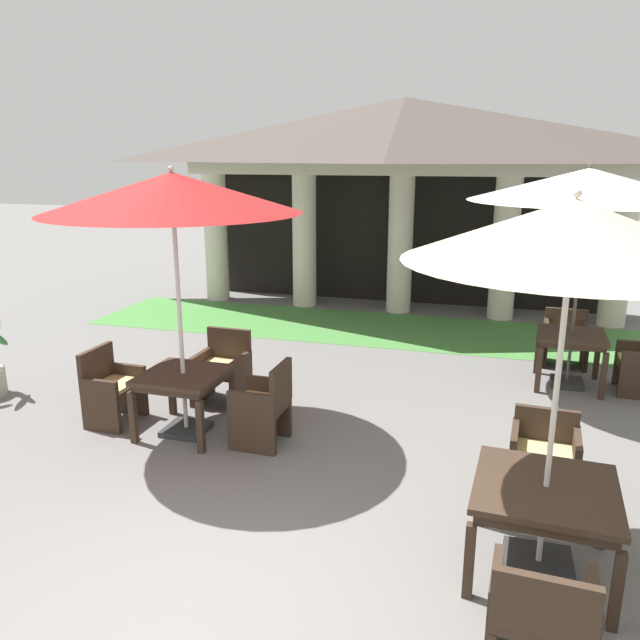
{
  "coord_description": "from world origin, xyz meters",
  "views": [
    {
      "loc": [
        1.8,
        -3.16,
        3.08
      ],
      "look_at": [
        -0.32,
        4.31,
        0.99
      ],
      "focal_mm": 34.79,
      "sensor_mm": 36.0,
      "label": 1
    }
  ],
  "objects_px": {
    "patio_chair_mid_left_north": "(565,339)",
    "patio_chair_mid_right_west": "(112,389)",
    "patio_table_near_foreground": "(545,497)",
    "patio_table_mid_right": "(184,381)",
    "patio_umbrella_near_foreground": "(573,235)",
    "patio_chair_near_foreground_north": "(543,460)",
    "patio_umbrella_mid_left": "(588,186)",
    "patio_chair_mid_right_east": "(264,407)",
    "patio_table_mid_left": "(571,341)",
    "patio_umbrella_mid_right": "(172,194)",
    "patio_chair_near_foreground_south": "(541,618)",
    "patio_chair_mid_right_north": "(222,370)"
  },
  "relations": [
    {
      "from": "patio_umbrella_mid_left",
      "to": "patio_chair_mid_right_east",
      "type": "bearing_deg",
      "value": -140.45
    },
    {
      "from": "patio_table_near_foreground",
      "to": "patio_umbrella_mid_left",
      "type": "height_order",
      "value": "patio_umbrella_mid_left"
    },
    {
      "from": "patio_chair_mid_left_north",
      "to": "patio_chair_mid_right_west",
      "type": "relative_size",
      "value": 0.91
    },
    {
      "from": "patio_table_mid_left",
      "to": "patio_chair_mid_left_north",
      "type": "distance_m",
      "value": 0.95
    },
    {
      "from": "patio_chair_near_foreground_north",
      "to": "patio_table_mid_right",
      "type": "bearing_deg",
      "value": -2.84
    },
    {
      "from": "patio_table_mid_left",
      "to": "patio_chair_mid_right_west",
      "type": "height_order",
      "value": "patio_chair_mid_right_west"
    },
    {
      "from": "patio_table_mid_right",
      "to": "patio_chair_mid_right_east",
      "type": "relative_size",
      "value": 0.98
    },
    {
      "from": "patio_table_near_foreground",
      "to": "patio_chair_mid_right_west",
      "type": "bearing_deg",
      "value": 162.22
    },
    {
      "from": "patio_umbrella_near_foreground",
      "to": "patio_table_mid_right",
      "type": "distance_m",
      "value": 4.47
    },
    {
      "from": "patio_table_mid_right",
      "to": "patio_umbrella_near_foreground",
      "type": "bearing_deg",
      "value": -21.63
    },
    {
      "from": "patio_umbrella_mid_left",
      "to": "patio_umbrella_mid_right",
      "type": "distance_m",
      "value": 5.14
    },
    {
      "from": "patio_chair_near_foreground_north",
      "to": "patio_table_mid_left",
      "type": "bearing_deg",
      "value": -95.55
    },
    {
      "from": "patio_umbrella_near_foreground",
      "to": "patio_umbrella_mid_left",
      "type": "bearing_deg",
      "value": 82.03
    },
    {
      "from": "patio_umbrella_mid_left",
      "to": "patio_chair_mid_right_north",
      "type": "distance_m",
      "value": 5.19
    },
    {
      "from": "patio_umbrella_near_foreground",
      "to": "patio_table_mid_left",
      "type": "height_order",
      "value": "patio_umbrella_near_foreground"
    },
    {
      "from": "patio_chair_near_foreground_north",
      "to": "patio_chair_mid_right_west",
      "type": "distance_m",
      "value": 4.79
    },
    {
      "from": "patio_table_mid_right",
      "to": "patio_chair_mid_right_north",
      "type": "bearing_deg",
      "value": 88.49
    },
    {
      "from": "patio_table_near_foreground",
      "to": "patio_table_mid_right",
      "type": "distance_m",
      "value": 4.02
    },
    {
      "from": "patio_chair_mid_right_east",
      "to": "patio_chair_mid_right_north",
      "type": "bearing_deg",
      "value": 44.94
    },
    {
      "from": "patio_chair_near_foreground_south",
      "to": "patio_chair_mid_right_north",
      "type": "height_order",
      "value": "patio_chair_mid_right_north"
    },
    {
      "from": "patio_table_mid_left",
      "to": "patio_chair_mid_right_east",
      "type": "xyz_separation_m",
      "value": [
        -3.37,
        -2.78,
        -0.21
      ]
    },
    {
      "from": "patio_umbrella_near_foreground",
      "to": "patio_table_mid_right",
      "type": "bearing_deg",
      "value": 158.37
    },
    {
      "from": "patio_chair_near_foreground_south",
      "to": "patio_chair_mid_right_east",
      "type": "height_order",
      "value": "patio_chair_mid_right_east"
    },
    {
      "from": "patio_chair_near_foreground_south",
      "to": "patio_chair_mid_right_north",
      "type": "xyz_separation_m",
      "value": [
        -3.64,
        3.49,
        0.01
      ]
    },
    {
      "from": "patio_umbrella_mid_left",
      "to": "patio_chair_mid_right_west",
      "type": "distance_m",
      "value": 6.38
    },
    {
      "from": "patio_chair_near_foreground_south",
      "to": "patio_chair_near_foreground_north",
      "type": "bearing_deg",
      "value": 90.0
    },
    {
      "from": "patio_umbrella_near_foreground",
      "to": "patio_chair_mid_right_north",
      "type": "xyz_separation_m",
      "value": [
        -3.71,
        2.45,
        -2.14
      ]
    },
    {
      "from": "patio_umbrella_near_foreground",
      "to": "patio_chair_near_foreground_north",
      "type": "height_order",
      "value": "patio_umbrella_near_foreground"
    },
    {
      "from": "patio_chair_mid_left_north",
      "to": "patio_table_mid_right",
      "type": "bearing_deg",
      "value": 42.05
    },
    {
      "from": "patio_chair_near_foreground_north",
      "to": "patio_chair_mid_left_north",
      "type": "xyz_separation_m",
      "value": [
        0.56,
        4.12,
        -0.01
      ]
    },
    {
      "from": "patio_chair_near_foreground_south",
      "to": "patio_table_mid_left",
      "type": "distance_m",
      "value": 5.33
    },
    {
      "from": "patio_table_mid_right",
      "to": "patio_chair_mid_right_east",
      "type": "distance_m",
      "value": 0.98
    },
    {
      "from": "patio_chair_near_foreground_north",
      "to": "patio_chair_mid_right_east",
      "type": "height_order",
      "value": "patio_chair_mid_right_east"
    },
    {
      "from": "patio_table_mid_right",
      "to": "patio_chair_near_foreground_north",
      "type": "bearing_deg",
      "value": -6.61
    },
    {
      "from": "patio_umbrella_near_foreground",
      "to": "patio_chair_mid_right_east",
      "type": "relative_size",
      "value": 3.06
    },
    {
      "from": "patio_chair_near_foreground_south",
      "to": "patio_table_mid_left",
      "type": "xyz_separation_m",
      "value": [
        0.66,
        5.28,
        0.23
      ]
    },
    {
      "from": "patio_table_mid_left",
      "to": "patio_umbrella_mid_right",
      "type": "relative_size",
      "value": 0.3
    },
    {
      "from": "patio_table_mid_right",
      "to": "patio_chair_mid_right_west",
      "type": "height_order",
      "value": "patio_chair_mid_right_west"
    },
    {
      "from": "patio_table_mid_left",
      "to": "patio_chair_mid_right_west",
      "type": "bearing_deg",
      "value": -152.69
    },
    {
      "from": "patio_umbrella_mid_left",
      "to": "patio_table_mid_right",
      "type": "bearing_deg",
      "value": -147.51
    },
    {
      "from": "patio_table_near_foreground",
      "to": "patio_umbrella_mid_right",
      "type": "bearing_deg",
      "value": 158.37
    },
    {
      "from": "patio_umbrella_mid_left",
      "to": "patio_chair_mid_left_north",
      "type": "xyz_separation_m",
      "value": [
        0.03,
        0.92,
        -2.29
      ]
    },
    {
      "from": "patio_table_mid_right",
      "to": "patio_chair_mid_right_west",
      "type": "distance_m",
      "value": 0.98
    },
    {
      "from": "patio_umbrella_mid_left",
      "to": "patio_chair_mid_right_east",
      "type": "height_order",
      "value": "patio_umbrella_mid_left"
    },
    {
      "from": "patio_chair_near_foreground_south",
      "to": "patio_umbrella_mid_left",
      "type": "distance_m",
      "value": 5.79
    },
    {
      "from": "patio_umbrella_mid_right",
      "to": "patio_chair_mid_right_east",
      "type": "relative_size",
      "value": 3.17
    },
    {
      "from": "patio_chair_mid_left_north",
      "to": "patio_chair_mid_right_east",
      "type": "distance_m",
      "value": 5.03
    },
    {
      "from": "patio_table_near_foreground",
      "to": "patio_umbrella_mid_left",
      "type": "bearing_deg",
      "value": 82.03
    },
    {
      "from": "patio_umbrella_mid_right",
      "to": "patio_chair_mid_left_north",
      "type": "bearing_deg",
      "value": 40.16
    },
    {
      "from": "patio_umbrella_near_foreground",
      "to": "patio_chair_near_foreground_north",
      "type": "xyz_separation_m",
      "value": [
        0.07,
        1.04,
        -2.14
      ]
    }
  ]
}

